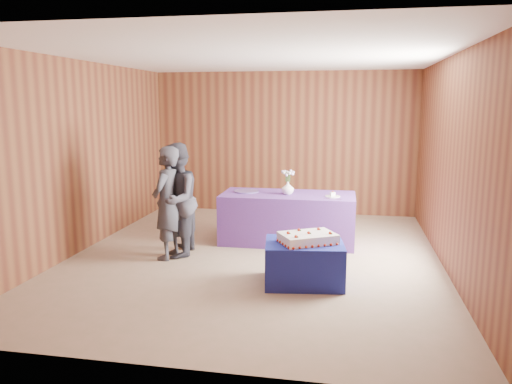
% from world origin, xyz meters
% --- Properties ---
extents(ground, '(6.00, 6.00, 0.00)m').
position_xyz_m(ground, '(0.00, 0.00, 0.00)').
color(ground, gray).
rests_on(ground, ground).
extents(room_shell, '(5.04, 6.04, 2.72)m').
position_xyz_m(room_shell, '(0.00, 0.00, 1.80)').
color(room_shell, brown).
rests_on(room_shell, ground).
extents(cake_table, '(0.99, 0.82, 0.50)m').
position_xyz_m(cake_table, '(0.77, -0.88, 0.25)').
color(cake_table, '#1B1F99').
rests_on(cake_table, ground).
extents(serving_table, '(2.01, 0.92, 0.75)m').
position_xyz_m(serving_table, '(0.36, 0.86, 0.38)').
color(serving_table, '#5F338D').
rests_on(serving_table, ground).
extents(sheet_cake, '(0.77, 0.70, 0.15)m').
position_xyz_m(sheet_cake, '(0.81, -0.90, 0.56)').
color(sheet_cake, white).
rests_on(sheet_cake, cake_table).
extents(vase, '(0.24, 0.24, 0.19)m').
position_xyz_m(vase, '(0.36, 0.82, 0.85)').
color(vase, white).
rests_on(vase, serving_table).
extents(flower_spray, '(0.20, 0.20, 0.15)m').
position_xyz_m(flower_spray, '(0.36, 0.82, 1.07)').
color(flower_spray, '#2A5A24').
rests_on(flower_spray, vase).
extents(platter, '(0.43, 0.43, 0.02)m').
position_xyz_m(platter, '(-0.30, 0.91, 0.76)').
color(platter, '#5F4992').
rests_on(platter, serving_table).
extents(plate, '(0.24, 0.24, 0.01)m').
position_xyz_m(plate, '(1.03, 0.74, 0.76)').
color(plate, silver).
rests_on(plate, serving_table).
extents(cake_slice, '(0.08, 0.08, 0.08)m').
position_xyz_m(cake_slice, '(1.03, 0.74, 0.79)').
color(cake_slice, white).
rests_on(cake_slice, plate).
extents(knife, '(0.26, 0.09, 0.00)m').
position_xyz_m(knife, '(1.04, 0.56, 0.75)').
color(knife, '#B4B4B8').
rests_on(knife, serving_table).
extents(guest_left, '(0.40, 0.58, 1.54)m').
position_xyz_m(guest_left, '(-1.15, -0.24, 0.77)').
color(guest_left, '#32333B').
rests_on(guest_left, ground).
extents(guest_right, '(0.68, 0.83, 1.57)m').
position_xyz_m(guest_right, '(-1.08, -0.11, 0.79)').
color(guest_right, '#373742').
rests_on(guest_right, ground).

